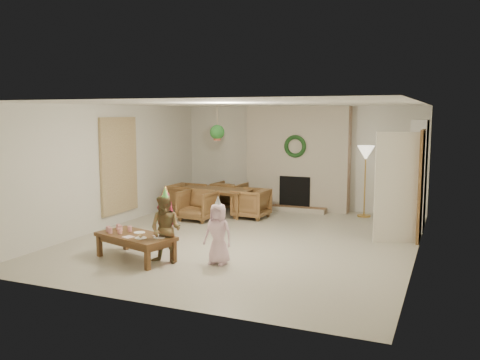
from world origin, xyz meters
The scene contains 56 objects.
floor centered at (0.00, 0.00, 0.00)m, with size 7.00×7.00×0.00m, color #B7B29E.
ceiling centered at (0.00, 0.00, 2.50)m, with size 7.00×7.00×0.00m, color white.
wall_back centered at (0.00, 3.50, 1.25)m, with size 7.00×7.00×0.00m, color silver.
wall_front centered at (0.00, -3.50, 1.25)m, with size 7.00×7.00×0.00m, color silver.
wall_left centered at (-3.00, 0.00, 1.25)m, with size 7.00×7.00×0.00m, color silver.
wall_right centered at (3.00, 0.00, 1.25)m, with size 7.00×7.00×0.00m, color silver.
fireplace_mass centered at (0.00, 3.30, 1.25)m, with size 2.50×0.40×2.50m, color #602E19.
fireplace_hearth centered at (0.00, 2.95, 0.06)m, with size 1.60×0.30×0.12m, color #5A3318.
fireplace_firebox centered at (0.00, 3.12, 0.45)m, with size 0.75×0.12×0.75m, color black.
fireplace_wreath centered at (0.00, 3.07, 1.55)m, with size 0.54×0.54×0.10m, color #153A17.
floor_lamp_base centered at (1.67, 3.00, 0.02)m, with size 0.30×0.30×0.03m, color gold.
floor_lamp_post centered at (1.67, 3.00, 0.75)m, with size 0.03×0.03×1.45m, color gold.
floor_lamp_shade centered at (1.67, 3.00, 1.45)m, with size 0.39×0.39×0.32m, color beige.
bookshelf_carcass centered at (2.84, 2.30, 1.10)m, with size 0.30×1.00×2.20m, color white.
bookshelf_shelf_a centered at (2.82, 2.30, 0.45)m, with size 0.30×0.92×0.03m, color white.
bookshelf_shelf_b centered at (2.82, 2.30, 0.85)m, with size 0.30×0.92×0.03m, color white.
bookshelf_shelf_c centered at (2.82, 2.30, 1.25)m, with size 0.30×0.92×0.03m, color white.
bookshelf_shelf_d centered at (2.82, 2.30, 1.65)m, with size 0.30×0.92×0.03m, color white.
books_row_lower centered at (2.80, 2.15, 0.59)m, with size 0.20×0.40×0.24m, color #B04020.
books_row_mid centered at (2.80, 2.35, 0.99)m, with size 0.20×0.44×0.24m, color #275590.
books_row_upper centered at (2.80, 2.20, 1.38)m, with size 0.20×0.36×0.22m, color gold.
door_frame centered at (2.96, 1.20, 1.02)m, with size 0.05×0.86×2.04m, color brown.
door_leaf centered at (2.58, 0.82, 1.00)m, with size 0.05×0.80×2.00m, color beige.
curtain_panel centered at (-2.96, 0.20, 1.25)m, with size 0.06×1.20×2.00m, color #C6BA8C.
dining_table centered at (-1.58, 1.92, 0.30)m, with size 1.71×0.96×0.60m, color brown.
dining_chair_near centered at (-1.63, 1.17, 0.33)m, with size 0.71×0.73×0.67m, color brown.
dining_chair_far centered at (-1.53, 2.67, 0.33)m, with size 0.71×0.73×0.67m, color brown.
dining_chair_left centered at (-2.33, 1.97, 0.33)m, with size 0.71×0.73×0.67m, color brown.
dining_chair_right centered at (-0.64, 1.86, 0.33)m, with size 0.71×0.73×0.67m, color brown.
hanging_plant_cord centered at (-1.30, 1.50, 2.15)m, with size 0.01×0.01×0.70m, color tan.
hanging_plant_pot centered at (-1.30, 1.50, 1.80)m, with size 0.16×0.16×0.12m, color brown.
hanging_plant_foliage centered at (-1.30, 1.50, 1.92)m, with size 0.32×0.32×0.32m, color #1A501D.
coffee_table_top centered at (-1.15, -1.91, 0.37)m, with size 1.31×0.66×0.06m, color brown.
coffee_table_apron centered at (-1.15, -1.91, 0.30)m, with size 1.21×0.56×0.08m, color brown.
coffee_leg_fl centered at (-1.80, -1.99, 0.17)m, with size 0.07×0.07×0.34m, color brown.
coffee_leg_fr centered at (-0.65, -2.33, 0.17)m, with size 0.07×0.07×0.34m, color brown.
coffee_leg_bl centered at (-1.64, -1.48, 0.17)m, with size 0.07×0.07×0.34m, color brown.
coffee_leg_br centered at (-0.50, -1.82, 0.17)m, with size 0.07×0.07×0.34m, color brown.
cup_a centered at (-1.68, -1.91, 0.45)m, with size 0.07×0.07×0.09m, color white.
cup_b centered at (-1.62, -1.71, 0.45)m, with size 0.07×0.07×0.09m, color white.
cup_c centered at (-1.57, -1.99, 0.45)m, with size 0.07×0.07×0.09m, color white.
cup_d centered at (-1.52, -1.80, 0.45)m, with size 0.07×0.07×0.09m, color white.
cup_e centered at (-1.42, -1.95, 0.45)m, with size 0.07×0.07×0.09m, color white.
cup_f centered at (-1.36, -1.76, 0.45)m, with size 0.07×0.07×0.09m, color white.
plate_a centered at (-1.16, -1.78, 0.41)m, with size 0.18×0.18×0.01m, color white.
plate_b centered at (-0.93, -2.08, 0.41)m, with size 0.18×0.18×0.01m, color white.
plate_c centered at (-0.68, -1.94, 0.41)m, with size 0.18×0.18×0.01m, color white.
food_scoop centered at (-0.93, -2.08, 0.45)m, with size 0.07×0.07×0.07m, color tan.
napkin_left centered at (-1.15, -2.10, 0.41)m, with size 0.15×0.15×0.01m, color beige.
napkin_right centered at (-0.76, -1.83, 0.41)m, with size 0.15×0.15×0.01m, color beige.
child_red centered at (-1.39, -0.57, 0.45)m, with size 0.33×0.21×0.89m, color #A22238.
party_hat_red centered at (-1.39, -0.57, 0.93)m, with size 0.12×0.12×0.17m, color #D5CD47.
child_plaid centered at (-0.59, -1.91, 0.54)m, with size 0.52×0.41×1.07m, color brown.
party_hat_plaid centered at (-0.59, -1.91, 1.11)m, with size 0.13×0.13×0.18m, color #5FC353.
child_pink centered at (0.18, -1.62, 0.48)m, with size 0.47×0.30×0.96m, color #F9C7D9.
party_hat_pink centered at (0.18, -1.62, 0.99)m, with size 0.12×0.12×0.17m, color #B0B0B7.
Camera 1 is at (3.49, -8.64, 2.33)m, focal length 38.35 mm.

